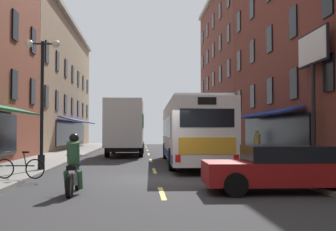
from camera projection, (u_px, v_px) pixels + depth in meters
ground_plane at (157, 180)px, 14.99m from camera, size 34.80×80.00×0.10m
lane_centre_dashes at (157, 179)px, 14.74m from camera, size 0.14×73.90×0.01m
sidewalk_right at (316, 176)px, 15.38m from camera, size 3.00×80.00×0.14m
billboard_sign at (313, 63)px, 18.50m from camera, size 0.40×3.10×6.04m
transit_bus at (191, 132)px, 21.70m from camera, size 2.86×12.36×3.21m
box_truck at (126, 128)px, 29.13m from camera, size 2.58×8.38×3.75m
sedan_near at (283, 168)px, 11.73m from camera, size 4.41×2.04×1.31m
sedan_mid at (132, 142)px, 37.92m from camera, size 2.06×4.43×1.39m
motorcycle_rider at (74, 168)px, 11.42m from camera, size 0.62×2.07×1.66m
bicycle_near at (20, 168)px, 13.80m from camera, size 1.70×0.48×0.91m
pedestrian_mid at (225, 140)px, 30.71m from camera, size 0.36×0.36×1.81m
pedestrian_far at (257, 144)px, 22.50m from camera, size 0.36×0.36×1.67m
street_lamp_twin at (42, 97)px, 17.26m from camera, size 1.42×0.32×5.38m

